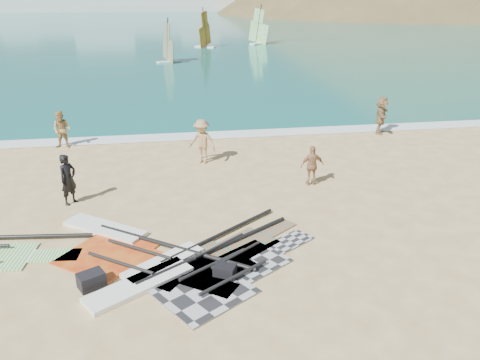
{
  "coord_description": "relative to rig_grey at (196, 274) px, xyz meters",
  "views": [
    {
      "loc": [
        -1.55,
        -9.86,
        6.75
      ],
      "look_at": [
        0.6,
        4.0,
        1.0
      ],
      "focal_mm": 35.0,
      "sensor_mm": 36.0,
      "label": 1
    }
  ],
  "objects": [
    {
      "name": "ground",
      "position": [
        1.12,
        -0.27,
        -0.05
      ],
      "size": [
        300.0,
        300.0,
        0.0
      ],
      "primitive_type": "plane",
      "color": "#E1C783",
      "rests_on": "ground"
    },
    {
      "name": "sea",
      "position": [
        1.12,
        131.73,
        -0.05
      ],
      "size": [
        300.0,
        240.0,
        0.06
      ],
      "primitive_type": "cube",
      "color": "#0C5653",
      "rests_on": "ground"
    },
    {
      "name": "surf_line",
      "position": [
        1.12,
        12.03,
        -0.05
      ],
      "size": [
        300.0,
        1.2,
        0.04
      ],
      "primitive_type": "cube",
      "color": "white",
      "rests_on": "ground"
    },
    {
      "name": "headland_main",
      "position": [
        86.12,
        129.73,
        -0.05
      ],
      "size": [
        143.0,
        143.0,
        45.0
      ],
      "primitive_type": "cone",
      "color": "brown",
      "rests_on": "ground"
    },
    {
      "name": "rig_grey",
      "position": [
        0.0,
        0.0,
        0.0
      ],
      "size": [
        6.28,
        4.68,
        0.21
      ],
      "rotation": [
        0.0,
        0.0,
        0.58
      ],
      "color": "#242527",
      "rests_on": "ground"
    },
    {
      "name": "rig_orange",
      "position": [
        0.33,
        0.9,
        -0.0
      ],
      "size": [
        5.15,
        4.08,
        0.2
      ],
      "rotation": [
        0.0,
        0.0,
        0.65
      ],
      "color": "#F74C0C",
      "rests_on": "ground"
    },
    {
      "name": "rig_red",
      "position": [
        -1.81,
        1.63,
        -0.0
      ],
      "size": [
        5.42,
        5.07,
        0.2
      ],
      "rotation": [
        0.0,
        0.0,
        -0.63
      ],
      "color": "red",
      "rests_on": "ground"
    },
    {
      "name": "gear_bag_near",
      "position": [
        -2.54,
        -0.11,
        0.14
      ],
      "size": [
        0.75,
        0.68,
        0.39
      ],
      "primitive_type": "cube",
      "rotation": [
        0.0,
        0.0,
        0.5
      ],
      "color": "black",
      "rests_on": "ground"
    },
    {
      "name": "gear_bag_far",
      "position": [
        0.72,
        -0.16,
        0.11
      ],
      "size": [
        0.64,
        0.58,
        0.32
      ],
      "primitive_type": "cube",
      "rotation": [
        0.0,
        0.0,
        -0.48
      ],
      "color": "black",
      "rests_on": "ground"
    },
    {
      "name": "person_wetsuit",
      "position": [
        -3.89,
        4.97,
        0.82
      ],
      "size": [
        0.72,
        0.76,
        1.74
      ],
      "primitive_type": "imported",
      "rotation": [
        0.0,
        0.0,
        0.9
      ],
      "color": "black",
      "rests_on": "ground"
    },
    {
      "name": "beachgoer_left",
      "position": [
        -5.26,
        11.23,
        0.8
      ],
      "size": [
        0.94,
        0.8,
        1.7
      ],
      "primitive_type": "imported",
      "rotation": [
        0.0,
        0.0,
        -0.21
      ],
      "color": "#AC854D",
      "rests_on": "ground"
    },
    {
      "name": "beachgoer_mid",
      "position": [
        0.83,
        8.27,
        0.88
      ],
      "size": [
        1.39,
        1.2,
        1.86
      ],
      "primitive_type": "imported",
      "rotation": [
        0.0,
        0.0,
        -0.53
      ],
      "color": "#9C7B52",
      "rests_on": "ground"
    },
    {
      "name": "beachgoer_back",
      "position": [
        4.64,
        5.3,
        0.7
      ],
      "size": [
        0.88,
        0.37,
        1.5
      ],
      "primitive_type": "imported",
      "rotation": [
        0.0,
        0.0,
        3.14
      ],
      "color": "#9E704C",
      "rests_on": "ground"
    },
    {
      "name": "beachgoer_right",
      "position": [
        9.98,
        11.23,
        0.88
      ],
      "size": [
        1.29,
        1.78,
        1.85
      ],
      "primitive_type": "imported",
      "rotation": [
        0.0,
        0.0,
        1.09
      ],
      "color": "#9A754C",
      "rests_on": "ground"
    },
    {
      "name": "windsurfer_left",
      "position": [
        -0.17,
        37.29,
        1.2
      ],
      "size": [
        2.42,
        2.68,
        4.25
      ],
      "rotation": [
        0.0,
        0.0,
        0.37
      ],
      "color": "white",
      "rests_on": "ground"
    },
    {
      "name": "windsurfer_centre",
      "position": [
        4.47,
        49.52,
        1.31
      ],
      "size": [
        2.61,
        2.75,
        4.75
      ],
      "rotation": [
        0.0,
        0.0,
        -0.55
      ],
      "color": "white",
      "rests_on": "ground"
    },
    {
      "name": "windsurfer_right",
      "position": [
        11.65,
        52.09,
        1.35
      ],
      "size": [
        2.59,
        2.58,
        4.97
      ],
      "rotation": [
        0.0,
        0.0,
        0.7
      ],
      "color": "white",
      "rests_on": "ground"
    }
  ]
}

